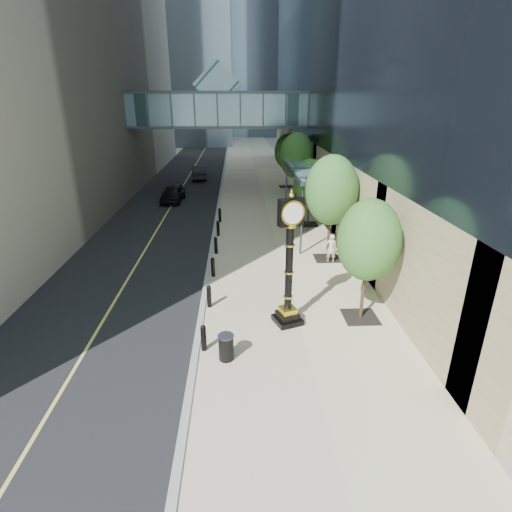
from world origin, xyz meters
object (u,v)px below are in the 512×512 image
at_px(street_clock, 289,270).
at_px(car_near, 173,193).
at_px(car_far, 200,172).
at_px(trash_bin, 226,348).
at_px(pedestrian, 331,248).

height_order(street_clock, car_near, street_clock).
bearing_deg(car_near, street_clock, -67.10).
relative_size(car_near, car_far, 0.95).
bearing_deg(street_clock, car_near, 89.88).
bearing_deg(trash_bin, pedestrian, 57.07).
bearing_deg(car_far, street_clock, 97.31).
xyz_separation_m(trash_bin, pedestrian, (5.57, 8.60, 0.35)).
height_order(car_near, car_far, car_far).
relative_size(trash_bin, pedestrian, 0.56).
xyz_separation_m(street_clock, car_near, (-7.56, 20.73, -1.63)).
distance_m(street_clock, car_far, 31.74).
xyz_separation_m(pedestrian, car_near, (-10.72, 14.46, -0.12)).
height_order(trash_bin, car_near, car_near).
distance_m(trash_bin, car_far, 33.64).
xyz_separation_m(street_clock, pedestrian, (3.16, 6.27, -1.50)).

